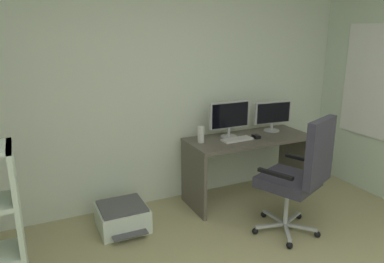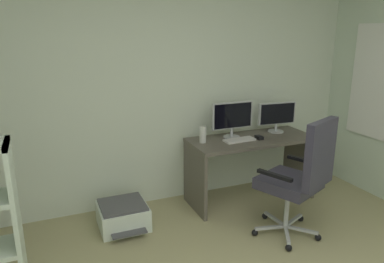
% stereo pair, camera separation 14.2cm
% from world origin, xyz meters
% --- Properties ---
extents(wall_back, '(4.73, 0.10, 2.56)m').
position_xyz_m(wall_back, '(0.00, 2.57, 1.28)').
color(wall_back, silver).
rests_on(wall_back, ground).
extents(desk, '(1.38, 0.58, 0.72)m').
position_xyz_m(desk, '(0.97, 2.14, 0.53)').
color(desk, '#585147').
rests_on(desk, ground).
extents(monitor_main, '(0.48, 0.18, 0.39)m').
position_xyz_m(monitor_main, '(0.78, 2.24, 0.95)').
color(monitor_main, '#B2B5B7').
rests_on(monitor_main, desk).
extents(monitor_secondary, '(0.46, 0.18, 0.34)m').
position_xyz_m(monitor_secondary, '(1.36, 2.24, 0.92)').
color(monitor_secondary, '#B2B5B7').
rests_on(monitor_secondary, desk).
extents(keyboard, '(0.35, 0.15, 0.02)m').
position_xyz_m(keyboard, '(0.79, 2.10, 0.73)').
color(keyboard, silver).
rests_on(keyboard, desk).
extents(computer_mouse, '(0.07, 0.10, 0.03)m').
position_xyz_m(computer_mouse, '(1.03, 2.08, 0.74)').
color(computer_mouse, black).
rests_on(computer_mouse, desk).
extents(desktop_speaker, '(0.07, 0.07, 0.17)m').
position_xyz_m(desktop_speaker, '(0.41, 2.20, 0.81)').
color(desktop_speaker, silver).
rests_on(desktop_speaker, desk).
extents(office_chair, '(0.64, 0.69, 1.14)m').
position_xyz_m(office_chair, '(0.95, 1.28, 0.62)').
color(office_chair, '#B7BABC').
rests_on(office_chair, ground).
extents(printer, '(0.46, 0.53, 0.25)m').
position_xyz_m(printer, '(-0.48, 2.09, 0.12)').
color(printer, silver).
rests_on(printer, ground).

